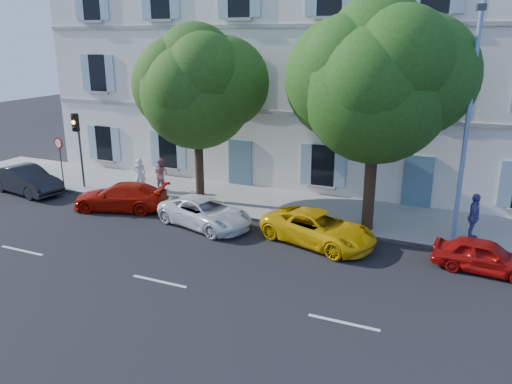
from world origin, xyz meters
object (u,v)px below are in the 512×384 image
at_px(tree_right, 376,89).
at_px(pedestrian_a, 140,174).
at_px(street_lamp, 468,116).
at_px(car_yellow_supercar, 318,228).
at_px(pedestrian_c, 474,217).
at_px(tree_left, 197,93).
at_px(car_red_coupe, 121,197).
at_px(pedestrian_b, 161,174).
at_px(road_sign, 60,151).
at_px(car_dark_sedan, 26,180).
at_px(traffic_light, 77,134).
at_px(car_white_coupe, 205,213).
at_px(car_red_hatchback, 484,256).

distance_m(tree_right, pedestrian_a, 12.45).
height_order(street_lamp, pedestrian_a, street_lamp).
distance_m(car_yellow_supercar, pedestrian_c, 5.83).
xyz_separation_m(tree_left, tree_right, (7.93, -0.48, 0.50)).
bearing_deg(car_red_coupe, pedestrian_b, 160.11).
height_order(road_sign, street_lamp, street_lamp).
distance_m(car_dark_sedan, tree_left, 10.06).
height_order(traffic_light, pedestrian_a, traffic_light).
distance_m(car_red_coupe, car_yellow_supercar, 9.33).
bearing_deg(car_white_coupe, road_sign, 95.77).
distance_m(car_dark_sedan, traffic_light, 3.45).
relative_size(tree_left, pedestrian_a, 4.76).
height_order(traffic_light, street_lamp, street_lamp).
bearing_deg(car_red_hatchback, pedestrian_b, 82.54).
distance_m(car_red_hatchback, road_sign, 19.89).
relative_size(car_dark_sedan, tree_left, 0.54).
bearing_deg(road_sign, street_lamp, -0.04).
height_order(tree_left, pedestrian_b, tree_left).
xyz_separation_m(car_dark_sedan, car_red_hatchback, (20.99, -0.39, -0.13)).
bearing_deg(tree_left, road_sign, -173.35).
bearing_deg(road_sign, tree_left, 6.65).
bearing_deg(car_red_coupe, pedestrian_c, 82.80).
relative_size(car_yellow_supercar, tree_right, 0.52).
height_order(tree_left, tree_right, tree_right).
xyz_separation_m(car_white_coupe, street_lamp, (9.48, 1.63, 4.32)).
distance_m(street_lamp, pedestrian_c, 4.00).
relative_size(car_yellow_supercar, traffic_light, 1.18).
relative_size(car_red_coupe, car_red_hatchback, 1.30).
bearing_deg(pedestrian_b, car_dark_sedan, 29.88).
distance_m(car_dark_sedan, car_white_coupe, 10.48).
distance_m(car_red_coupe, pedestrian_b, 2.93).
bearing_deg(street_lamp, car_red_hatchback, -56.35).
bearing_deg(car_dark_sedan, car_red_hatchback, -81.40).
bearing_deg(car_yellow_supercar, pedestrian_a, 92.18).
distance_m(car_white_coupe, car_red_hatchback, 10.53).
relative_size(road_sign, pedestrian_c, 1.42).
bearing_deg(traffic_light, car_red_coupe, -23.88).
xyz_separation_m(car_red_coupe, road_sign, (-4.73, 1.34, 1.39)).
height_order(car_dark_sedan, tree_left, tree_left).
bearing_deg(pedestrian_c, car_white_coupe, 108.65).
height_order(tree_left, street_lamp, street_lamp).
relative_size(street_lamp, pedestrian_a, 5.15).
bearing_deg(tree_right, car_white_coupe, -161.92).
bearing_deg(car_red_coupe, car_yellow_supercar, 73.14).
xyz_separation_m(tree_right, road_sign, (-15.49, -0.40, -3.64)).
xyz_separation_m(tree_right, pedestrian_b, (-10.56, 1.17, -4.67)).
xyz_separation_m(road_sign, pedestrian_b, (4.94, 1.56, -1.03)).
xyz_separation_m(car_white_coupe, pedestrian_c, (10.10, 2.50, 0.47)).
bearing_deg(traffic_light, pedestrian_b, 17.14).
relative_size(tree_right, road_sign, 3.33).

